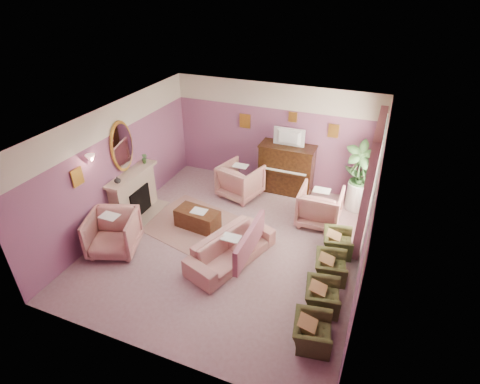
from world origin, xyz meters
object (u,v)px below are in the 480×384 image
at_px(piano, 286,169).
at_px(olive_chair_b, 323,293).
at_px(coffee_table, 198,219).
at_px(olive_chair_d, 338,240).
at_px(olive_chair_a, 313,329).
at_px(television, 288,136).
at_px(floral_armchair_right, 320,205).
at_px(olive_chair_c, 331,264).
at_px(floral_armchair_front, 113,231).
at_px(sofa, 231,244).
at_px(floral_armchair_left, 240,179).
at_px(side_table, 357,196).

bearing_deg(piano, olive_chair_b, -65.06).
bearing_deg(coffee_table, olive_chair_d, 5.81).
relative_size(piano, olive_chair_a, 2.00).
height_order(television, floral_armchair_right, television).
bearing_deg(coffee_table, olive_chair_c, -8.95).
xyz_separation_m(television, floral_armchair_front, (-2.68, -3.76, -1.10)).
bearing_deg(sofa, floral_armchair_left, 107.54).
bearing_deg(piano, side_table, -5.57).
xyz_separation_m(floral_armchair_left, olive_chair_b, (2.76, -3.01, -0.20)).
xyz_separation_m(floral_armchair_left, floral_armchair_front, (-1.64, -3.11, 0.00)).
relative_size(television, sofa, 0.40).
bearing_deg(olive_chair_c, side_table, 86.57).
relative_size(coffee_table, floral_armchair_left, 1.00).
bearing_deg(television, olive_chair_b, -64.77).
xyz_separation_m(television, coffee_table, (-1.43, -2.35, -1.38)).
distance_m(olive_chair_c, side_table, 2.72).
distance_m(floral_armchair_right, olive_chair_b, 2.62).
distance_m(olive_chair_b, side_table, 3.54).
relative_size(floral_armchair_left, olive_chair_a, 1.43).
relative_size(sofa, side_table, 2.88).
bearing_deg(olive_chair_c, olive_chair_a, -90.00).
bearing_deg(olive_chair_a, coffee_table, 145.93).
height_order(olive_chair_a, olive_chair_b, same).
xyz_separation_m(olive_chair_c, olive_chair_d, (0.00, 0.82, 0.00)).
relative_size(floral_armchair_front, olive_chair_d, 1.43).
relative_size(television, olive_chair_a, 1.14).
distance_m(television, floral_armchair_right, 1.94).
relative_size(olive_chair_a, side_table, 1.00).
bearing_deg(floral_armchair_right, floral_armchair_left, 167.98).
relative_size(coffee_table, side_table, 1.43).
bearing_deg(floral_armchair_front, olive_chair_c, 11.74).
height_order(sofa, olive_chair_b, sofa).
bearing_deg(side_table, floral_armchair_left, -169.99).
bearing_deg(piano, sofa, -94.57).
height_order(piano, olive_chair_d, piano).
height_order(floral_armchair_left, olive_chair_a, floral_armchair_left).
relative_size(piano, olive_chair_d, 2.00).
distance_m(olive_chair_a, side_table, 4.35).
bearing_deg(floral_armchair_front, piano, 54.89).
relative_size(floral_armchair_right, olive_chair_a, 1.43).
height_order(olive_chair_a, olive_chair_d, same).
bearing_deg(olive_chair_b, sofa, 164.83).
bearing_deg(sofa, coffee_table, 146.51).
distance_m(coffee_table, floral_armchair_right, 2.87).
relative_size(coffee_table, olive_chair_a, 1.43).
xyz_separation_m(television, floral_armchair_left, (-1.04, -0.65, -1.10)).
xyz_separation_m(piano, floral_armchair_front, (-2.68, -3.81, -0.15)).
relative_size(coffee_table, sofa, 0.50).
xyz_separation_m(piano, olive_chair_d, (1.73, -2.08, -0.35)).
bearing_deg(olive_chair_b, piano, 114.94).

